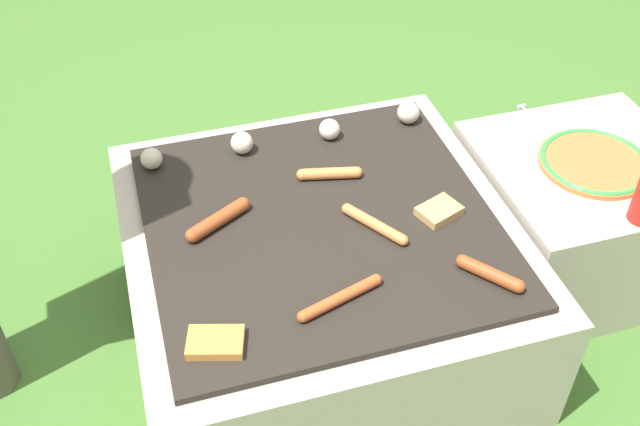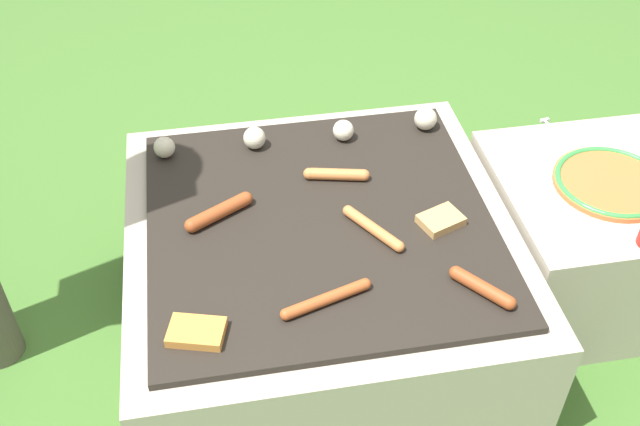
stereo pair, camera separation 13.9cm
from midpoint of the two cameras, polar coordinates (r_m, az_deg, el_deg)
The scene contains 13 objects.
ground_plane at distance 1.93m, azimuth 2.09°, elevation -8.55°, with size 14.00×14.00×0.00m, color #3D6628.
grill at distance 1.79m, azimuth 2.23°, elevation -4.91°, with size 0.86×0.86×0.36m.
side_ledge at distance 2.03m, azimuth 21.75°, elevation -1.79°, with size 0.50×0.50×0.36m.
sausage_mid_left at distance 1.63m, azimuth 6.49°, elevation -1.26°, with size 0.11×0.16×0.02m.
sausage_mid_right at distance 1.77m, azimuth 3.58°, elevation 2.88°, with size 0.15×0.06×0.03m.
sausage_front_left at distance 1.48m, azimuth 3.20°, elevation -6.67°, with size 0.19×0.08×0.02m.
sausage_back_center at distance 1.66m, azimuth -5.33°, elevation 0.00°, with size 0.16×0.10×0.03m.
sausage_front_center at distance 1.55m, azimuth 14.79°, elevation -5.62°, with size 0.11×0.13×0.03m.
bread_slice_center at distance 1.44m, azimuth -6.65°, elevation -9.12°, with size 0.12×0.10×0.02m.
bread_slice_left at distance 1.68m, azimuth 11.55°, elevation -0.62°, with size 0.11×0.10×0.02m.
mushroom_row at distance 1.87m, azimuth 1.19°, elevation 6.10°, with size 0.71×0.06×0.06m.
plate_colorful at distance 1.90m, azimuth 23.31°, elevation 2.10°, with size 0.27×0.27×0.02m.
fork_utensil at distance 2.02m, azimuth 19.71°, elevation 5.49°, with size 0.04×0.18×0.01m.
Camera 2 is at (-0.21, -1.21, 1.48)m, focal length 42.00 mm.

